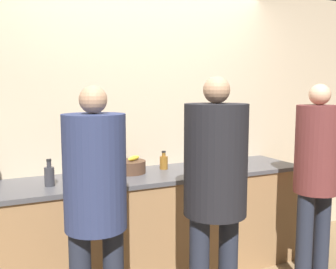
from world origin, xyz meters
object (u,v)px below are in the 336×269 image
(fruit_bowl, at_px, (130,167))
(cup_white, at_px, (222,163))
(person_center, at_px, (215,179))
(utensil_crock, at_px, (81,167))
(person_left, at_px, (95,195))
(bottle_dark, at_px, (49,175))
(person_right, at_px, (316,169))
(bottle_amber, at_px, (164,162))
(cup_blue, at_px, (106,168))

(fruit_bowl, distance_m, cup_white, 0.84)
(person_center, bearing_deg, utensil_crock, 123.31)
(person_left, relative_size, bottle_dark, 8.17)
(person_center, bearing_deg, person_right, 8.04)
(utensil_crock, bearing_deg, person_right, -26.54)
(person_center, bearing_deg, bottle_dark, 138.98)
(person_center, xyz_separation_m, bottle_amber, (0.08, 0.97, -0.07))
(person_center, height_order, fruit_bowl, person_center)
(fruit_bowl, relative_size, utensil_crock, 0.91)
(person_right, distance_m, cup_blue, 1.71)
(bottle_dark, height_order, cup_blue, bottle_dark)
(person_left, xyz_separation_m, person_right, (1.77, -0.01, -0.01))
(bottle_amber, height_order, cup_blue, bottle_amber)
(person_right, bearing_deg, person_left, 179.79)
(fruit_bowl, distance_m, cup_blue, 0.20)
(person_right, bearing_deg, fruit_bowl, 147.68)
(person_center, xyz_separation_m, utensil_crock, (-0.65, 0.99, -0.05))
(person_right, relative_size, bottle_dark, 8.26)
(person_left, bearing_deg, utensil_crock, 83.82)
(person_left, bearing_deg, cup_blue, 70.36)
(bottle_dark, bearing_deg, person_left, -74.64)
(cup_blue, bearing_deg, fruit_bowl, -21.71)
(person_center, height_order, person_right, person_center)
(person_center, relative_size, bottle_dark, 8.46)
(person_left, relative_size, person_right, 0.99)
(fruit_bowl, relative_size, cup_blue, 2.99)
(person_left, height_order, bottle_amber, person_left)
(bottle_amber, xyz_separation_m, cup_white, (0.51, -0.15, -0.02))
(bottle_dark, distance_m, cup_white, 1.51)
(person_left, distance_m, utensil_crock, 0.84)
(person_center, relative_size, cup_white, 21.40)
(utensil_crock, height_order, bottle_dark, utensil_crock)
(person_left, xyz_separation_m, utensil_crock, (0.09, 0.83, 0.00))
(bottle_dark, bearing_deg, cup_white, 0.92)
(person_left, distance_m, cup_blue, 0.93)
(bottle_dark, xyz_separation_m, cup_white, (1.51, 0.02, -0.04))
(person_right, relative_size, fruit_bowl, 6.35)
(person_right, xyz_separation_m, utensil_crock, (-1.68, 0.84, 0.01))
(utensil_crock, xyz_separation_m, cup_white, (1.25, -0.17, -0.04))
(person_center, height_order, cup_blue, person_center)
(fruit_bowl, relative_size, bottle_amber, 1.60)
(bottle_dark, relative_size, cup_blue, 2.30)
(person_right, height_order, cup_white, person_right)
(person_left, relative_size, person_center, 0.97)
(fruit_bowl, xyz_separation_m, utensil_crock, (-0.41, 0.04, 0.02))
(person_left, distance_m, bottle_dark, 0.67)
(bottle_amber, bearing_deg, cup_blue, 173.94)
(person_center, distance_m, person_right, 1.05)
(cup_white, bearing_deg, bottle_amber, 163.54)
(bottle_dark, bearing_deg, bottle_amber, 10.02)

